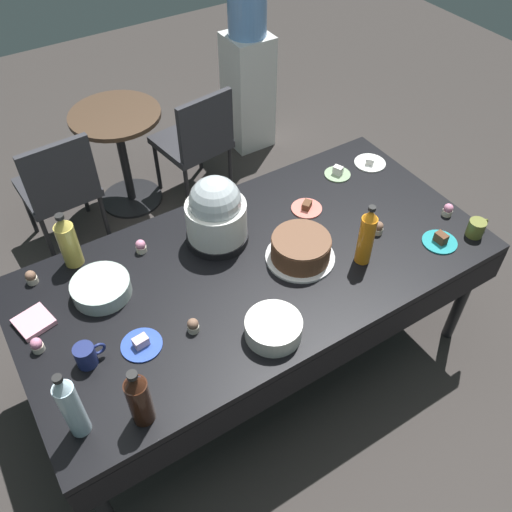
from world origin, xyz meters
TOP-DOWN VIEW (x-y plane):
  - ground at (0.00, 0.00)m, footprint 9.00×9.00m
  - potluck_table at (0.00, 0.00)m, footprint 2.20×1.10m
  - frosted_layer_cake at (0.19, -0.08)m, footprint 0.33×0.33m
  - slow_cooker at (-0.07, 0.24)m, footprint 0.30×0.30m
  - glass_salad_bowl at (-0.67, 0.21)m, footprint 0.26×0.26m
  - ceramic_snack_bowl at (-0.15, -0.38)m, footprint 0.24×0.24m
  - dessert_plate_white at (0.96, 0.32)m, footprint 0.18×0.18m
  - dessert_plate_sage at (0.74, 0.33)m, footprint 0.14×0.14m
  - dessert_plate_coral at (0.43, 0.19)m, footprint 0.16×0.16m
  - dessert_plate_teal at (0.83, -0.35)m, footprint 0.17×0.17m
  - dessert_plate_cobalt at (-0.64, -0.14)m, footprint 0.17×0.17m
  - cupcake_cocoa at (-1.00, 0.06)m, footprint 0.05×0.05m
  - cupcake_vanilla at (1.00, -0.23)m, footprint 0.05×0.05m
  - cupcake_lemon at (-0.91, 0.44)m, footprint 0.05×0.05m
  - cupcake_rose at (-0.42, -0.19)m, footprint 0.05×0.05m
  - cupcake_mint at (0.62, -0.14)m, footprint 0.05×0.05m
  - cupcake_berry at (-0.42, 0.36)m, footprint 0.05×0.05m
  - soda_bottle_cola at (-0.76, -0.44)m, footprint 0.08×0.08m
  - soda_bottle_water at (-0.97, -0.36)m, footprint 0.07×0.07m
  - soda_bottle_orange_juice at (0.43, -0.24)m, footprint 0.07×0.07m
  - soda_bottle_ginger_ale at (-0.71, 0.46)m, footprint 0.09×0.09m
  - coffee_mug_olive at (1.01, -0.40)m, footprint 0.12×0.08m
  - coffee_mug_navy at (-0.85, -0.11)m, footprint 0.13×0.08m
  - paper_napkin_stack at (-0.97, 0.20)m, footprint 0.17×0.17m
  - maroon_chair_left at (-0.55, 1.42)m, footprint 0.46×0.46m
  - maroon_chair_right at (0.41, 1.42)m, footprint 0.50×0.50m
  - round_cafe_table at (-0.05, 1.64)m, footprint 0.60×0.60m
  - water_cooler at (1.08, 1.83)m, footprint 0.32×0.32m

SIDE VIEW (x-z plane):
  - ground at x=0.00m, z-range 0.00..0.00m
  - maroon_chair_left at x=-0.55m, z-range 0.07..0.92m
  - maroon_chair_right at x=0.41m, z-range 0.07..0.92m
  - round_cafe_table at x=-0.05m, z-range 0.14..0.86m
  - water_cooler at x=1.08m, z-range -0.03..1.21m
  - potluck_table at x=0.00m, z-range 0.31..1.06m
  - dessert_plate_coral at x=0.43m, z-range 0.74..0.78m
  - dessert_plate_white at x=0.96m, z-range 0.74..0.78m
  - dessert_plate_cobalt at x=-0.64m, z-range 0.74..0.79m
  - paper_napkin_stack at x=-0.97m, z-range 0.75..0.77m
  - dessert_plate_sage at x=0.74m, z-range 0.74..0.79m
  - dessert_plate_teal at x=0.83m, z-range 0.74..0.79m
  - cupcake_cocoa at x=-1.00m, z-range 0.75..0.82m
  - cupcake_vanilla at x=1.00m, z-range 0.75..0.82m
  - cupcake_lemon at x=-0.91m, z-range 0.75..0.82m
  - cupcake_rose at x=-0.42m, z-range 0.75..0.82m
  - cupcake_mint at x=0.62m, z-range 0.75..0.82m
  - cupcake_berry at x=-0.42m, z-range 0.75..0.82m
  - glass_salad_bowl at x=-0.67m, z-range 0.75..0.82m
  - ceramic_snack_bowl at x=-0.15m, z-range 0.75..0.83m
  - coffee_mug_olive at x=1.01m, z-range 0.75..0.84m
  - coffee_mug_navy at x=-0.85m, z-range 0.75..0.85m
  - frosted_layer_cake at x=0.19m, z-range 0.75..0.87m
  - soda_bottle_cola at x=-0.76m, z-range 0.74..1.03m
  - soda_bottle_ginger_ale at x=-0.71m, z-range 0.74..1.03m
  - soda_bottle_orange_juice at x=0.43m, z-range 0.74..1.06m
  - soda_bottle_water at x=-0.97m, z-range 0.74..1.08m
  - slow_cooker at x=-0.07m, z-range 0.74..1.09m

